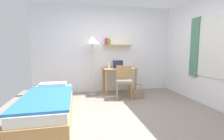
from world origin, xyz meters
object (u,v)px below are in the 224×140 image
at_px(desk, 119,73).
at_px(handbag, 138,94).
at_px(book_stack, 128,67).
at_px(water_bottle, 109,65).
at_px(laptop, 118,66).
at_px(bed, 48,107).
at_px(standing_lamp, 92,43).
at_px(desk_chair, 124,80).

height_order(desk, handbag, desk).
bearing_deg(book_stack, water_bottle, 176.35).
bearing_deg(handbag, desk, 117.42).
distance_m(desk, laptop, 0.20).
xyz_separation_m(laptop, water_bottle, (-0.29, 0.06, 0.04)).
distance_m(bed, standing_lamp, 2.20).
bearing_deg(handbag, bed, -157.28).
xyz_separation_m(desk, handbag, (0.35, -0.67, -0.48)).
distance_m(desk_chair, handbag, 0.52).
bearing_deg(bed, book_stack, 37.39).
distance_m(standing_lamp, handbag, 1.87).
height_order(bed, desk, desk).
bearing_deg(laptop, standing_lamp, -179.17).
xyz_separation_m(bed, book_stack, (2.06, 1.57, 0.54)).
bearing_deg(handbag, laptop, 118.97).
relative_size(desk, desk_chair, 1.11).
height_order(desk_chair, book_stack, desk_chair).
xyz_separation_m(desk, desk_chair, (0.01, -0.52, -0.11)).
bearing_deg(laptop, bed, -138.35).
bearing_deg(desk_chair, bed, -149.75).
bearing_deg(book_stack, laptop, -176.53).
height_order(bed, standing_lamp, standing_lamp).
distance_m(standing_lamp, book_stack, 1.27).
bearing_deg(desk, bed, -138.67).
relative_size(book_stack, handbag, 0.59).
relative_size(standing_lamp, book_stack, 7.18).
relative_size(bed, laptop, 6.03).
bearing_deg(desk_chair, handbag, -23.97).
distance_m(desk, water_bottle, 0.40).
distance_m(water_bottle, handbag, 1.21).
xyz_separation_m(water_bottle, handbag, (0.66, -0.72, -0.72)).
xyz_separation_m(bed, desk, (1.77, 1.55, 0.37)).
relative_size(bed, standing_lamp, 1.17).
relative_size(bed, desk, 2.03).
height_order(desk, water_bottle, water_bottle).
xyz_separation_m(desk_chair, standing_lamp, (-0.79, 0.51, 0.98)).
height_order(desk_chair, laptop, laptop).
bearing_deg(water_bottle, standing_lamp, -171.87).
relative_size(laptop, water_bottle, 1.63).
bearing_deg(laptop, desk, 5.29).
xyz_separation_m(desk, water_bottle, (-0.31, 0.05, 0.25)).
relative_size(bed, water_bottle, 9.81).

